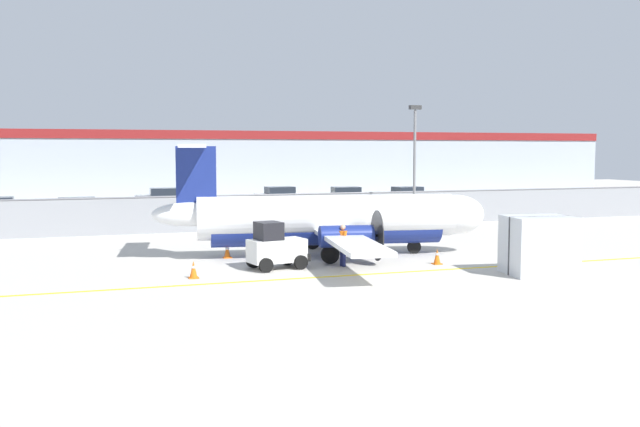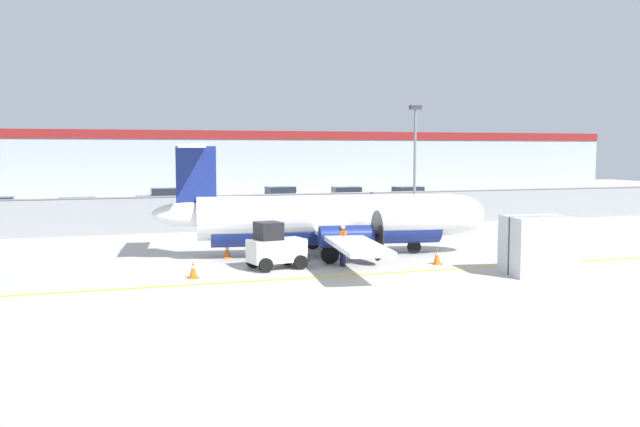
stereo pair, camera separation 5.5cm
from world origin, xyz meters
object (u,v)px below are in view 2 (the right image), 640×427
Objects in this scene: parked_car_5 at (345,197)px; commuter_airplane at (333,220)px; traffic_cone_far_left at (437,257)px; parked_car_1 at (79,210)px; apron_light_pole at (415,156)px; parked_car_3 at (257,207)px; baggage_tug at (275,247)px; ground_crew_worker at (343,243)px; parked_car_6 at (409,196)px; traffic_cone_near_left at (227,251)px; parked_car_2 at (164,198)px; traffic_cone_near_right at (193,270)px; cargo_container at (539,245)px; parked_car_4 at (282,196)px.

commuter_airplane is at bearing 74.32° from parked_car_5.
parked_car_1 reaches higher than traffic_cone_far_left.
parked_car_3 is at bearing 132.85° from apron_light_pole.
ground_crew_worker is (2.74, -0.25, 0.10)m from baggage_tug.
ground_crew_worker is at bearing -126.06° from parked_car_6.
traffic_cone_near_left is 16.35m from parked_car_3.
traffic_cone_near_left is at bearing 91.08° from parked_car_2.
parked_car_2 is at bearing -84.78° from ground_crew_worker.
traffic_cone_near_right is 21.64m from parked_car_1.
parked_car_3 is 0.59× the size of apron_light_pole.
ground_crew_worker is 30.35m from parked_car_2.
parked_car_1 is at bearing 58.37° from parked_car_2.
parked_car_2 is at bearing 109.48° from parked_car_3.
parked_car_5 is (4.01, 31.33, -0.21)m from cargo_container.
traffic_cone_far_left is 0.15× the size of parked_car_4.
parked_car_6 is at bearing 48.81° from traffic_cone_near_left.
parked_car_2 is at bearing 162.22° from parked_car_6.
traffic_cone_near_left is at bearing -70.92° from parked_car_1.
commuter_airplane reaches higher than traffic_cone_near_right.
parked_car_6 is at bearing -22.98° from parked_car_4.
parked_car_4 is at bearing 99.48° from apron_light_pole.
baggage_tug is 0.34× the size of apron_light_pole.
baggage_tug is at bearing -69.72° from traffic_cone_near_left.
parked_car_4 reaches higher than traffic_cone_near_right.
parked_car_5 is (14.13, -2.91, 0.00)m from parked_car_2.
apron_light_pole is (18.71, -9.41, 3.41)m from parked_car_1.
baggage_tug is 3.60m from traffic_cone_near_right.
parked_car_3 is at bearing -160.25° from parked_car_6.
traffic_cone_far_left is at bearing -57.56° from parked_car_1.
ground_crew_worker is at bearing 75.29° from parked_car_5.
apron_light_pole reaches higher than parked_car_2.
parked_car_6 reaches higher than traffic_cone_near_right.
parked_car_2 is 22.98m from apron_light_pole.
baggage_tug is 19.31m from parked_car_3.
parked_car_2 is 14.43m from parked_car_5.
baggage_tug is at bearing 17.10° from traffic_cone_near_right.
parked_car_1 is 21.52m from parked_car_5.
parked_car_1 is (-3.94, 21.27, 0.58)m from traffic_cone_near_right.
traffic_cone_near_left is at bearing 178.94° from commuter_airplane.
traffic_cone_near_left is at bearing -136.42° from parked_car_6.
baggage_tug reaches higher than parked_car_4.
commuter_airplane is 3.73× the size of parked_car_4.
parked_car_5 is (20.44, 6.73, 0.00)m from parked_car_1.
parked_car_5 is (9.75, 24.35, -0.71)m from commuter_airplane.
traffic_cone_far_left is 0.15× the size of parked_car_2.
baggage_tug is at bearing -7.15° from ground_crew_worker.
baggage_tug reaches higher than traffic_cone_far_left.
baggage_tug reaches higher than parked_car_1.
ground_crew_worker is at bearing -97.80° from parked_car_3.
baggage_tug is 0.57× the size of parked_car_6.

